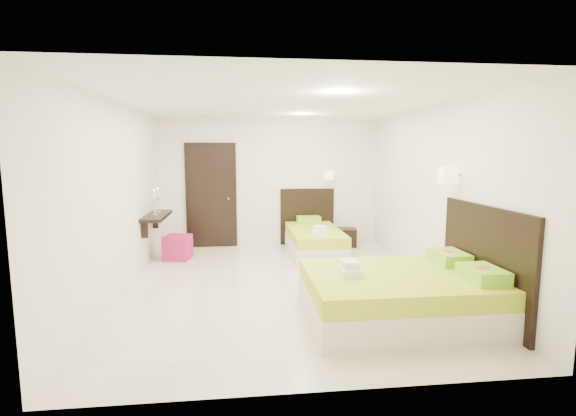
{
  "coord_description": "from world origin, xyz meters",
  "views": [
    {
      "loc": [
        -0.6,
        -5.85,
        1.93
      ],
      "look_at": [
        0.1,
        0.3,
        1.1
      ],
      "focal_mm": 26.0,
      "sensor_mm": 36.0,
      "label": 1
    }
  ],
  "objects": [
    {
      "name": "floor",
      "position": [
        0.0,
        0.0,
        0.0
      ],
      "size": [
        5.5,
        5.5,
        0.0
      ],
      "primitive_type": "plane",
      "color": "beige",
      "rests_on": "ground"
    },
    {
      "name": "bed_single",
      "position": [
        0.78,
        1.89,
        0.28
      ],
      "size": [
        1.13,
        1.88,
        1.55
      ],
      "color": "beige",
      "rests_on": "ground"
    },
    {
      "name": "bed_double",
      "position": [
        1.28,
        -1.38,
        0.31
      ],
      "size": [
        2.11,
        1.8,
        1.74
      ],
      "color": "beige",
      "rests_on": "ground"
    },
    {
      "name": "nightstand",
      "position": [
        1.55,
        2.42,
        0.18
      ],
      "size": [
        0.48,
        0.45,
        0.37
      ],
      "primitive_type": "cube",
      "rotation": [
        0.0,
        0.0,
        -0.2
      ],
      "color": "black",
      "rests_on": "ground"
    },
    {
      "name": "ottoman",
      "position": [
        -1.75,
        1.72,
        0.22
      ],
      "size": [
        0.51,
        0.51,
        0.43
      ],
      "primitive_type": "cube",
      "rotation": [
        0.0,
        0.0,
        -0.2
      ],
      "color": "#A1154D",
      "rests_on": "ground"
    },
    {
      "name": "door",
      "position": [
        -1.2,
        2.7,
        1.05
      ],
      "size": [
        1.02,
        0.15,
        2.14
      ],
      "color": "black",
      "rests_on": "ground"
    },
    {
      "name": "console_shelf",
      "position": [
        -2.08,
        1.6,
        0.82
      ],
      "size": [
        0.35,
        1.2,
        0.78
      ],
      "color": "black",
      "rests_on": "ground"
    }
  ]
}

